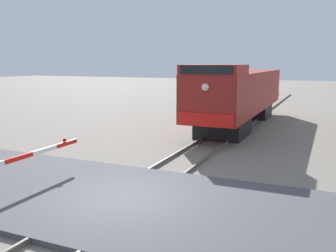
% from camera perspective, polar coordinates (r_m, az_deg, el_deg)
% --- Properties ---
extents(ground_plane, '(160.00, 160.00, 0.00)m').
position_cam_1_polar(ground_plane, '(11.14, -6.91, -11.75)').
color(ground_plane, slate).
extents(rail_track_left, '(0.08, 80.00, 0.15)m').
position_cam_1_polar(rail_track_left, '(11.48, -10.05, -10.77)').
color(rail_track_left, '#59544C').
rests_on(rail_track_left, ground_plane).
extents(rail_track_right, '(0.08, 80.00, 0.15)m').
position_cam_1_polar(rail_track_right, '(10.79, -3.57, -12.01)').
color(rail_track_right, '#59544C').
rests_on(rail_track_right, ground_plane).
extents(road_surface, '(36.00, 6.04, 0.16)m').
position_cam_1_polar(road_surface, '(11.11, -6.92, -11.38)').
color(road_surface, '#47474C').
rests_on(road_surface, ground_plane).
extents(locomotive, '(2.97, 14.81, 3.98)m').
position_cam_1_polar(locomotive, '(24.25, 11.08, 4.93)').
color(locomotive, black).
rests_on(locomotive, ground_plane).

